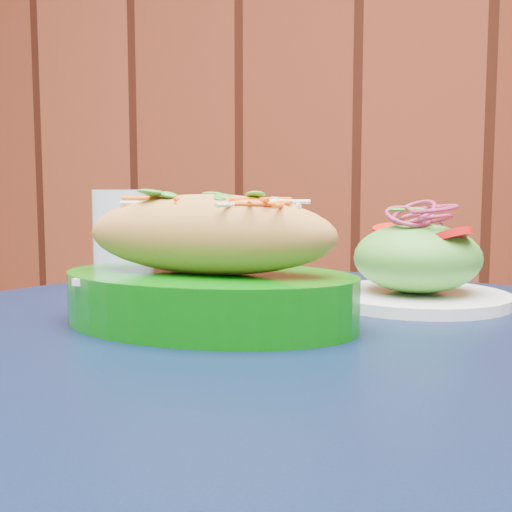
% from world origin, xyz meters
% --- Properties ---
extents(brick_wall, '(4.90, 0.04, 2.80)m').
position_xyz_m(brick_wall, '(0.00, 2.97, 1.40)').
color(brick_wall, '#591F10').
rests_on(brick_wall, ground).
extents(cafe_table, '(1.02, 1.02, 0.75)m').
position_xyz_m(cafe_table, '(-0.23, 1.45, 0.66)').
color(cafe_table, black).
rests_on(cafe_table, ground).
extents(banh_mi_basket, '(0.29, 0.19, 0.13)m').
position_xyz_m(banh_mi_basket, '(-0.30, 1.45, 0.80)').
color(banh_mi_basket, '#066308').
rests_on(banh_mi_basket, cafe_table).
extents(salad_plate, '(0.20, 0.20, 0.11)m').
position_xyz_m(salad_plate, '(-0.12, 1.63, 0.79)').
color(salad_plate, white).
rests_on(salad_plate, cafe_table).
extents(water_glass, '(0.08, 0.08, 0.12)m').
position_xyz_m(water_glass, '(-0.50, 1.65, 0.81)').
color(water_glass, silver).
rests_on(water_glass, cafe_table).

